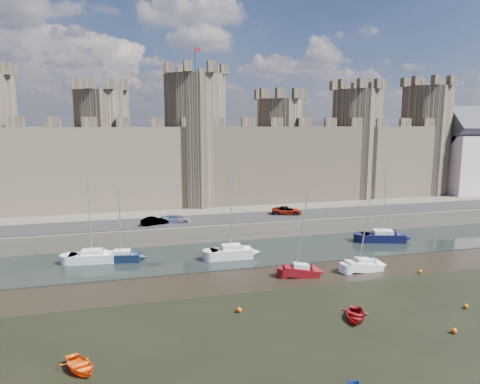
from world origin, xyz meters
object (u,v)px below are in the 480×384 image
(sailboat_4, at_px, (301,270))
(sailboat_5, at_px, (363,265))
(sailboat_1, at_px, (122,256))
(sailboat_2, at_px, (231,252))
(sailboat_3, at_px, (383,236))
(sailboat_0, at_px, (92,257))
(dinghy_0, at_px, (80,367))
(car_2, at_px, (176,219))
(car_1, at_px, (154,221))
(car_3, at_px, (287,211))

(sailboat_4, relative_size, sailboat_5, 0.98)
(sailboat_1, xyz_separation_m, sailboat_5, (27.45, -10.54, -0.04))
(sailboat_2, distance_m, sailboat_4, 10.19)
(sailboat_3, distance_m, sailboat_5, 13.85)
(sailboat_0, xyz_separation_m, dinghy_0, (1.01, -24.48, -0.46))
(car_2, relative_size, sailboat_4, 0.46)
(sailboat_1, bearing_deg, sailboat_5, -9.97)
(sailboat_0, distance_m, sailboat_5, 32.94)
(car_1, height_order, sailboat_2, sailboat_2)
(sailboat_4, distance_m, sailboat_5, 7.83)
(car_3, distance_m, sailboat_1, 27.71)
(car_1, distance_m, car_3, 21.26)
(dinghy_0, bearing_deg, sailboat_0, 62.48)
(sailboat_1, xyz_separation_m, sailboat_3, (36.69, -0.23, 0.07))
(sailboat_2, height_order, sailboat_5, sailboat_2)
(car_3, relative_size, sailboat_5, 0.50)
(sailboat_4, relative_size, dinghy_0, 2.90)
(car_3, relative_size, sailboat_4, 0.52)
(car_3, xyz_separation_m, sailboat_4, (-6.08, -20.51, -2.47))
(sailboat_2, bearing_deg, sailboat_5, -28.41)
(sailboat_0, distance_m, sailboat_3, 40.26)
(car_2, height_order, car_3, car_3)
(car_2, bearing_deg, sailboat_4, -143.50)
(car_2, xyz_separation_m, car_3, (17.90, 1.15, 0.05))
(car_1, height_order, sailboat_5, sailboat_5)
(car_3, bearing_deg, sailboat_3, -114.33)
(sailboat_0, xyz_separation_m, sailboat_1, (3.57, -0.55, -0.05))
(sailboat_1, bearing_deg, car_2, 59.84)
(sailboat_1, bearing_deg, car_3, 32.43)
(sailboat_0, xyz_separation_m, sailboat_5, (31.02, -11.10, -0.09))
(sailboat_0, height_order, sailboat_1, sailboat_0)
(sailboat_1, distance_m, dinghy_0, 24.07)
(car_2, height_order, sailboat_2, sailboat_2)
(car_1, distance_m, dinghy_0, 33.04)
(sailboat_2, distance_m, dinghy_0, 26.93)
(car_3, xyz_separation_m, sailboat_3, (10.99, -10.29, -2.35))
(car_3, xyz_separation_m, sailboat_5, (1.75, -20.61, -2.47))
(sailboat_0, relative_size, dinghy_0, 3.16)
(sailboat_2, bearing_deg, sailboat_1, 172.45)
(sailboat_1, bearing_deg, sailboat_3, 10.69)
(sailboat_2, xyz_separation_m, sailboat_5, (13.96, -8.24, -0.19))
(sailboat_2, distance_m, sailboat_5, 16.21)
(car_2, distance_m, sailboat_1, 12.08)
(sailboat_2, relative_size, sailboat_3, 1.07)
(sailboat_0, height_order, dinghy_0, sailboat_0)
(sailboat_2, bearing_deg, sailboat_3, 7.26)
(sailboat_5, xyz_separation_m, dinghy_0, (-30.01, -13.39, -0.37))
(sailboat_0, height_order, sailboat_3, sailboat_3)
(car_3, relative_size, sailboat_0, 0.47)
(sailboat_3, relative_size, sailboat_4, 1.15)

